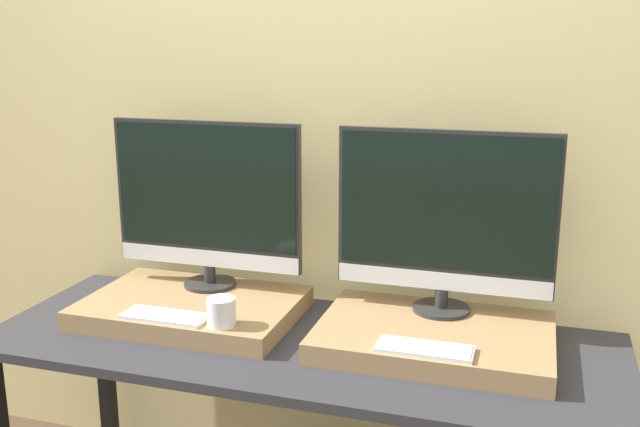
# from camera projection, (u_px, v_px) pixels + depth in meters

# --- Properties ---
(wall_back) EXTENTS (8.00, 0.04, 2.60)m
(wall_back) POSITION_uv_depth(u_px,v_px,m) (339.00, 133.00, 2.41)
(wall_back) COLOR #DBC684
(wall_back) RESTS_ON ground_plane
(workbench) EXTENTS (1.92, 0.70, 0.72)m
(workbench) POSITION_uv_depth(u_px,v_px,m) (300.00, 360.00, 2.18)
(workbench) COLOR #2D2D33
(workbench) RESTS_ON ground_plane
(wooden_riser_left) EXTENTS (0.68, 0.47, 0.06)m
(wooden_riser_left) POSITION_uv_depth(u_px,v_px,m) (192.00, 308.00, 2.33)
(wooden_riser_left) COLOR #99754C
(wooden_riser_left) RESTS_ON workbench
(monitor_left) EXTENTS (0.66, 0.18, 0.57)m
(monitor_left) POSITION_uv_depth(u_px,v_px,m) (207.00, 199.00, 2.38)
(monitor_left) COLOR #282828
(monitor_left) RESTS_ON wooden_riser_left
(keyboard_left) EXTENTS (0.26, 0.10, 0.01)m
(keyboard_left) POSITION_uv_depth(u_px,v_px,m) (165.00, 316.00, 2.16)
(keyboard_left) COLOR silver
(keyboard_left) RESTS_ON wooden_riser_left
(mug) EXTENTS (0.09, 0.09, 0.08)m
(mug) POSITION_uv_depth(u_px,v_px,m) (221.00, 312.00, 2.10)
(mug) COLOR white
(mug) RESTS_ON wooden_riser_left
(wooden_riser_right) EXTENTS (0.68, 0.47, 0.06)m
(wooden_riser_right) POSITION_uv_depth(u_px,v_px,m) (434.00, 337.00, 2.10)
(wooden_riser_right) COLOR #99754C
(wooden_riser_right) RESTS_ON workbench
(monitor_right) EXTENTS (0.66, 0.18, 0.57)m
(monitor_right) POSITION_uv_depth(u_px,v_px,m) (445.00, 216.00, 2.15)
(monitor_right) COLOR #282828
(monitor_right) RESTS_ON wooden_riser_right
(keyboard_right) EXTENTS (0.26, 0.10, 0.01)m
(keyboard_right) POSITION_uv_depth(u_px,v_px,m) (425.00, 349.00, 1.93)
(keyboard_right) COLOR silver
(keyboard_right) RESTS_ON wooden_riser_right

